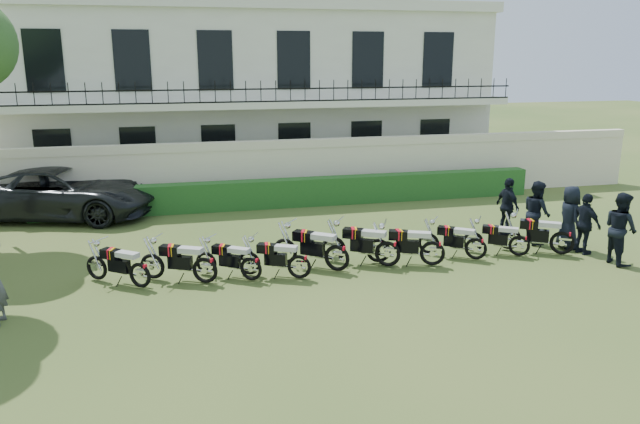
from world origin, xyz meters
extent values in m
plane|color=#355020|center=(0.00, 0.00, 0.00)|extent=(100.00, 100.00, 0.00)
cube|color=beige|center=(0.00, 8.00, 1.00)|extent=(30.00, 0.30, 2.00)
cube|color=beige|center=(0.00, 8.00, 2.15)|extent=(30.00, 0.35, 0.30)
cube|color=#1B4D1E|center=(1.00, 7.20, 0.50)|extent=(18.00, 0.60, 1.00)
cube|color=silver|center=(0.00, 14.00, 3.50)|extent=(20.00, 8.00, 7.00)
cube|color=silver|center=(0.00, 14.00, 7.20)|extent=(20.40, 8.40, 0.40)
cube|color=silver|center=(0.00, 9.30, 3.50)|extent=(20.00, 1.40, 0.25)
cube|color=black|center=(0.00, 8.65, 4.10)|extent=(20.00, 0.05, 0.05)
cube|color=black|center=(0.00, 8.65, 3.65)|extent=(20.00, 0.05, 0.05)
cube|color=black|center=(-7.50, 10.02, 1.60)|extent=(1.30, 0.12, 2.20)
cube|color=black|center=(-7.50, 10.02, 5.10)|extent=(1.30, 0.12, 2.20)
cube|color=black|center=(-4.50, 10.02, 1.60)|extent=(1.30, 0.12, 2.20)
cube|color=black|center=(-4.50, 10.02, 5.10)|extent=(1.30, 0.12, 2.20)
cube|color=black|center=(-1.50, 10.02, 1.60)|extent=(1.30, 0.12, 2.20)
cube|color=black|center=(-1.50, 10.02, 5.10)|extent=(1.30, 0.12, 2.20)
cube|color=black|center=(1.50, 10.02, 1.60)|extent=(1.30, 0.12, 2.20)
cube|color=black|center=(1.50, 10.02, 5.10)|extent=(1.30, 0.12, 2.20)
cube|color=black|center=(4.50, 10.02, 1.60)|extent=(1.30, 0.12, 2.20)
cube|color=black|center=(4.50, 10.02, 5.10)|extent=(1.30, 0.12, 2.20)
cube|color=black|center=(7.50, 10.02, 1.60)|extent=(1.30, 0.12, 2.20)
cube|color=black|center=(7.50, 10.02, 5.10)|extent=(1.30, 0.12, 2.20)
torus|color=black|center=(-3.68, -0.39, 0.30)|extent=(0.54, 0.44, 0.61)
torus|color=black|center=(-4.71, 0.41, 0.30)|extent=(0.54, 0.44, 0.61)
cube|color=black|center=(-4.15, -0.02, 0.45)|extent=(0.55, 0.48, 0.30)
cube|color=black|center=(-4.34, 0.12, 0.72)|extent=(0.52, 0.48, 0.22)
cube|color=red|center=(-4.34, 0.12, 0.73)|extent=(0.16, 0.28, 0.23)
cube|color=#F0A30C|center=(-4.29, 0.08, 0.73)|extent=(0.13, 0.27, 0.23)
cube|color=#BCBCBC|center=(-3.94, -0.18, 0.76)|extent=(0.58, 0.53, 0.12)
cylinder|color=silver|center=(-4.59, 0.32, 1.02)|extent=(0.39, 0.50, 0.03)
torus|color=black|center=(-2.08, -0.34, 0.31)|extent=(0.62, 0.37, 0.64)
torus|color=black|center=(-3.31, 0.25, 0.31)|extent=(0.62, 0.37, 0.64)
cube|color=black|center=(-2.65, -0.07, 0.47)|extent=(0.60, 0.42, 0.31)
cube|color=black|center=(-2.87, 0.04, 0.75)|extent=(0.54, 0.45, 0.23)
cube|color=red|center=(-2.87, 0.04, 0.76)|extent=(0.11, 0.29, 0.24)
cube|color=#F0A30C|center=(-2.81, 0.01, 0.76)|extent=(0.08, 0.29, 0.24)
cube|color=#BCBCBC|center=(-2.39, -0.19, 0.80)|extent=(0.63, 0.48, 0.13)
cylinder|color=silver|center=(-3.17, 0.18, 1.07)|extent=(0.30, 0.58, 0.03)
torus|color=black|center=(-1.10, -0.46, 0.29)|extent=(0.53, 0.40, 0.58)
torus|color=black|center=(-2.12, 0.24, 0.29)|extent=(0.53, 0.40, 0.58)
cube|color=black|center=(-1.57, -0.14, 0.43)|extent=(0.53, 0.44, 0.29)
cube|color=black|center=(-1.75, -0.01, 0.68)|extent=(0.49, 0.45, 0.21)
cube|color=red|center=(-1.75, -0.01, 0.69)|extent=(0.14, 0.27, 0.22)
cube|color=#F0A30C|center=(-1.70, -0.04, 0.69)|extent=(0.11, 0.26, 0.22)
cube|color=#BCBCBC|center=(-1.36, -0.28, 0.72)|extent=(0.56, 0.48, 0.11)
cylinder|color=silver|center=(-2.00, 0.16, 0.97)|extent=(0.35, 0.49, 0.03)
torus|color=black|center=(0.12, -0.55, 0.30)|extent=(0.58, 0.35, 0.60)
torus|color=black|center=(-1.03, 0.02, 0.30)|extent=(0.58, 0.35, 0.60)
cube|color=black|center=(-0.41, -0.28, 0.44)|extent=(0.56, 0.40, 0.30)
cube|color=black|center=(-0.61, -0.18, 0.71)|extent=(0.51, 0.43, 0.22)
cube|color=red|center=(-0.61, -0.18, 0.72)|extent=(0.11, 0.27, 0.23)
cube|color=#F0A30C|center=(-0.56, -0.21, 0.72)|extent=(0.08, 0.27, 0.23)
cube|color=#BCBCBC|center=(-0.17, -0.40, 0.75)|extent=(0.59, 0.45, 0.12)
cylinder|color=silver|center=(-0.90, -0.04, 1.01)|extent=(0.29, 0.54, 0.03)
torus|color=black|center=(1.16, -0.39, 0.33)|extent=(0.60, 0.49, 0.68)
torus|color=black|center=(0.00, 0.48, 0.33)|extent=(0.60, 0.49, 0.68)
cube|color=black|center=(0.62, 0.01, 0.50)|extent=(0.61, 0.53, 0.33)
cube|color=black|center=(0.42, 0.16, 0.80)|extent=(0.58, 0.53, 0.25)
cube|color=red|center=(0.42, 0.16, 0.81)|extent=(0.17, 0.31, 0.26)
cube|color=#F0A30C|center=(0.47, 0.12, 0.81)|extent=(0.14, 0.30, 0.26)
cube|color=#BCBCBC|center=(0.86, -0.17, 0.85)|extent=(0.65, 0.58, 0.13)
cylinder|color=silver|center=(0.13, 0.38, 1.14)|extent=(0.43, 0.55, 0.03)
torus|color=black|center=(2.55, -0.31, 0.33)|extent=(0.63, 0.44, 0.68)
torus|color=black|center=(1.32, 0.45, 0.33)|extent=(0.63, 0.44, 0.68)
cube|color=black|center=(1.98, 0.04, 0.50)|extent=(0.63, 0.49, 0.33)
cube|color=black|center=(1.76, 0.18, 0.80)|extent=(0.58, 0.51, 0.24)
cube|color=red|center=(1.76, 0.18, 0.81)|extent=(0.15, 0.31, 0.26)
cube|color=#F0A30C|center=(1.82, 0.14, 0.81)|extent=(0.12, 0.31, 0.26)
cube|color=#BCBCBC|center=(2.24, -0.11, 0.85)|extent=(0.66, 0.55, 0.13)
cylinder|color=silver|center=(1.46, 0.37, 1.14)|extent=(0.38, 0.59, 0.03)
torus|color=black|center=(3.72, -0.40, 0.32)|extent=(0.64, 0.35, 0.65)
torus|color=black|center=(2.44, 0.15, 0.32)|extent=(0.64, 0.35, 0.65)
cube|color=black|center=(3.13, -0.15, 0.48)|extent=(0.62, 0.41, 0.32)
cube|color=black|center=(2.90, -0.05, 0.77)|extent=(0.55, 0.45, 0.24)
cube|color=red|center=(2.90, -0.05, 0.78)|extent=(0.10, 0.29, 0.25)
cube|color=#F0A30C|center=(2.96, -0.08, 0.78)|extent=(0.07, 0.29, 0.25)
cube|color=#BCBCBC|center=(3.40, -0.26, 0.81)|extent=(0.64, 0.47, 0.13)
cylinder|color=silver|center=(2.59, 0.09, 1.09)|extent=(0.28, 0.60, 0.03)
torus|color=black|center=(4.92, -0.31, 0.29)|extent=(0.53, 0.42, 0.59)
torus|color=black|center=(3.90, 0.44, 0.29)|extent=(0.53, 0.42, 0.59)
cube|color=black|center=(4.45, 0.04, 0.44)|extent=(0.54, 0.46, 0.29)
cube|color=black|center=(4.27, 0.17, 0.70)|extent=(0.50, 0.46, 0.21)
cube|color=red|center=(4.27, 0.17, 0.71)|extent=(0.15, 0.27, 0.22)
cube|color=#F0A30C|center=(4.31, 0.13, 0.71)|extent=(0.12, 0.27, 0.22)
cube|color=#BCBCBC|center=(4.66, -0.12, 0.74)|extent=(0.57, 0.50, 0.12)
cylinder|color=silver|center=(4.01, 0.35, 0.99)|extent=(0.37, 0.49, 0.03)
torus|color=black|center=(6.20, -0.27, 0.28)|extent=(0.53, 0.38, 0.57)
torus|color=black|center=(5.17, 0.38, 0.28)|extent=(0.53, 0.38, 0.57)
cube|color=black|center=(5.73, 0.03, 0.42)|extent=(0.53, 0.42, 0.28)
cube|color=black|center=(5.54, 0.15, 0.67)|extent=(0.49, 0.43, 0.21)
cube|color=red|center=(5.54, 0.15, 0.68)|extent=(0.13, 0.26, 0.22)
cube|color=#F0A30C|center=(5.59, 0.12, 0.68)|extent=(0.10, 0.26, 0.22)
cube|color=#BCBCBC|center=(5.94, -0.10, 0.71)|extent=(0.56, 0.46, 0.11)
cylinder|color=silver|center=(5.29, 0.31, 0.95)|extent=(0.32, 0.49, 0.03)
torus|color=black|center=(7.47, -0.48, 0.32)|extent=(0.60, 0.43, 0.65)
torus|color=black|center=(6.30, 0.28, 0.32)|extent=(0.60, 0.43, 0.65)
cube|color=black|center=(6.93, -0.13, 0.48)|extent=(0.60, 0.48, 0.32)
cube|color=black|center=(6.72, 0.00, 0.77)|extent=(0.55, 0.49, 0.23)
cube|color=red|center=(6.72, 0.00, 0.78)|extent=(0.15, 0.30, 0.25)
cube|color=#F0A30C|center=(6.78, -0.03, 0.78)|extent=(0.12, 0.29, 0.25)
cube|color=#BCBCBC|center=(7.17, -0.29, 0.81)|extent=(0.63, 0.53, 0.13)
cylinder|color=silver|center=(6.44, 0.19, 1.09)|extent=(0.38, 0.55, 0.03)
imported|color=black|center=(-6.95, 7.39, 0.85)|extent=(6.63, 4.39, 1.69)
imported|color=black|center=(7.90, -1.03, 0.95)|extent=(0.74, 0.94, 1.90)
imported|color=black|center=(7.54, -0.11, 0.84)|extent=(0.61, 1.05, 1.69)
imported|color=black|center=(7.44, 0.45, 0.90)|extent=(0.68, 0.94, 1.79)
imported|color=black|center=(6.82, 1.11, 0.92)|extent=(0.78, 0.96, 1.84)
imported|color=black|center=(6.50, 2.15, 0.87)|extent=(0.53, 1.06, 1.74)
camera|label=1|loc=(-3.33, -14.31, 5.34)|focal=35.00mm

